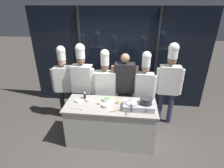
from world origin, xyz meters
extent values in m
plane|color=#47423D|center=(0.00, 0.00, 0.00)|extent=(24.00, 24.00, 0.00)
cube|color=black|center=(0.00, 1.64, 1.35)|extent=(4.82, 0.04, 2.70)
cube|color=#232326|center=(-1.02, 1.59, 1.35)|extent=(0.05, 0.05, 2.70)
cube|color=#232326|center=(1.02, 1.59, 1.35)|extent=(0.05, 0.05, 2.70)
cube|color=beige|center=(0.00, 0.00, 0.43)|extent=(1.79, 0.71, 0.86)
cube|color=#A39E93|center=(0.00, 0.00, 0.87)|extent=(1.85, 0.74, 0.03)
cube|color=#B2B5BA|center=(0.55, -0.05, 0.94)|extent=(0.59, 0.35, 0.11)
cylinder|color=black|center=(0.42, -0.05, 1.00)|extent=(0.24, 0.24, 0.01)
cylinder|color=black|center=(0.42, -0.23, 0.94)|extent=(0.03, 0.01, 0.03)
cylinder|color=black|center=(0.69, -0.05, 1.00)|extent=(0.24, 0.24, 0.01)
cylinder|color=black|center=(0.69, -0.23, 0.94)|extent=(0.03, 0.01, 0.03)
cylinder|color=#ADAFB5|center=(0.42, -0.05, 1.01)|extent=(0.26, 0.26, 0.01)
cone|color=#ADAFB5|center=(0.42, -0.05, 1.03)|extent=(0.27, 0.27, 0.04)
cylinder|color=black|center=(0.42, -0.28, 1.04)|extent=(0.02, 0.21, 0.02)
cylinder|color=#333335|center=(0.69, -0.05, 1.06)|extent=(0.22, 0.22, 0.11)
torus|color=#333335|center=(0.69, -0.05, 1.12)|extent=(0.22, 0.22, 0.01)
torus|color=#333335|center=(0.57, -0.05, 1.10)|extent=(0.01, 0.05, 0.05)
torus|color=#333335|center=(0.81, -0.05, 1.10)|extent=(0.01, 0.05, 0.05)
cylinder|color=#332319|center=(-0.58, 0.20, 0.95)|extent=(0.06, 0.06, 0.13)
cone|color=white|center=(-0.58, 0.20, 1.04)|extent=(0.05, 0.05, 0.04)
cylinder|color=white|center=(-0.48, 0.13, 0.90)|extent=(0.13, 0.13, 0.03)
torus|color=white|center=(-0.48, 0.13, 0.92)|extent=(0.14, 0.14, 0.01)
cylinder|color=beige|center=(-0.48, 0.13, 0.91)|extent=(0.11, 0.11, 0.02)
cylinder|color=white|center=(-0.08, -0.07, 0.91)|extent=(0.16, 0.16, 0.05)
torus|color=white|center=(-0.08, -0.07, 0.94)|extent=(0.17, 0.17, 0.01)
cylinder|color=silver|center=(-0.08, -0.07, 0.93)|extent=(0.13, 0.13, 0.03)
cylinder|color=white|center=(-0.69, 0.06, 0.90)|extent=(0.13, 0.13, 0.03)
torus|color=white|center=(-0.69, 0.06, 0.92)|extent=(0.13, 0.13, 0.01)
cylinder|color=silver|center=(-0.69, 0.06, 0.91)|extent=(0.10, 0.10, 0.02)
cylinder|color=white|center=(-0.22, 0.02, 0.91)|extent=(0.10, 0.10, 0.04)
torus|color=white|center=(-0.22, 0.02, 0.92)|extent=(0.10, 0.10, 0.01)
cylinder|color=#9E896B|center=(-0.22, 0.02, 0.92)|extent=(0.08, 0.08, 0.02)
cylinder|color=white|center=(0.16, 0.08, 0.91)|extent=(0.10, 0.10, 0.04)
torus|color=white|center=(0.16, 0.08, 0.93)|extent=(0.10, 0.10, 0.01)
cylinder|color=orange|center=(0.16, 0.08, 0.92)|extent=(0.08, 0.08, 0.02)
cylinder|color=white|center=(-0.10, 0.16, 0.91)|extent=(0.17, 0.17, 0.05)
torus|color=white|center=(-0.10, 0.16, 0.94)|extent=(0.17, 0.17, 0.01)
cylinder|color=#4C9E47|center=(-0.10, 0.16, 0.93)|extent=(0.14, 0.14, 0.03)
cube|color=#B2B5BA|center=(-0.67, -0.22, 0.89)|extent=(0.18, 0.02, 0.01)
ellipsoid|color=#B2B5BA|center=(-0.54, -0.21, 0.90)|extent=(0.09, 0.06, 0.02)
cube|color=olive|center=(0.08, -0.23, 0.89)|extent=(0.13, 0.07, 0.01)
ellipsoid|color=olive|center=(0.18, -0.19, 0.90)|extent=(0.08, 0.06, 0.02)
cylinder|color=#232326|center=(-1.10, 0.77, 0.38)|extent=(0.12, 0.12, 0.77)
cylinder|color=#232326|center=(-1.35, 0.73, 0.38)|extent=(0.12, 0.12, 0.77)
cube|color=white|center=(-1.23, 0.75, 1.08)|extent=(0.48, 0.29, 0.62)
cylinder|color=white|center=(-0.97, 0.75, 1.06)|extent=(0.09, 0.09, 0.57)
cylinder|color=white|center=(-1.47, 0.68, 1.06)|extent=(0.09, 0.09, 0.57)
sphere|color=tan|center=(-1.23, 0.75, 1.50)|extent=(0.18, 0.18, 0.18)
cylinder|color=white|center=(-1.23, 0.75, 1.67)|extent=(0.19, 0.19, 0.23)
sphere|color=white|center=(-1.23, 0.75, 1.78)|extent=(0.21, 0.21, 0.21)
cylinder|color=#2D3856|center=(-0.63, 0.67, 0.40)|extent=(0.12, 0.12, 0.81)
cylinder|color=#2D3856|center=(-0.88, 0.69, 0.40)|extent=(0.12, 0.12, 0.81)
cube|color=white|center=(-0.75, 0.68, 1.14)|extent=(0.48, 0.27, 0.65)
cylinder|color=white|center=(-0.49, 0.63, 1.12)|extent=(0.09, 0.09, 0.60)
cylinder|color=white|center=(-1.02, 0.66, 1.12)|extent=(0.09, 0.09, 0.60)
sphere|color=brown|center=(-0.75, 0.68, 1.59)|extent=(0.19, 0.19, 0.19)
cylinder|color=white|center=(-0.75, 0.68, 1.75)|extent=(0.20, 0.20, 0.22)
sphere|color=white|center=(-0.75, 0.68, 1.85)|extent=(0.22, 0.22, 0.22)
cylinder|color=#4C4C51|center=(-0.08, 0.70, 0.37)|extent=(0.12, 0.12, 0.74)
cylinder|color=#4C4C51|center=(-0.34, 0.67, 0.37)|extent=(0.12, 0.12, 0.74)
cube|color=white|center=(-0.21, 0.69, 1.04)|extent=(0.50, 0.30, 0.60)
cylinder|color=white|center=(0.06, 0.68, 1.02)|extent=(0.09, 0.09, 0.55)
cylinder|color=white|center=(-0.47, 0.62, 1.02)|extent=(0.09, 0.09, 0.55)
sphere|color=brown|center=(-0.21, 0.69, 1.45)|extent=(0.18, 0.18, 0.18)
cylinder|color=white|center=(-0.21, 0.69, 1.62)|extent=(0.18, 0.18, 0.25)
sphere|color=white|center=(-0.21, 0.69, 1.75)|extent=(0.20, 0.20, 0.20)
cylinder|color=#232326|center=(0.36, 0.73, 0.42)|extent=(0.12, 0.12, 0.85)
cylinder|color=#232326|center=(0.11, 0.72, 0.42)|extent=(0.12, 0.12, 0.85)
cube|color=#232326|center=(0.24, 0.73, 1.19)|extent=(0.47, 0.26, 0.69)
cylinder|color=#A87A5B|center=(0.49, 0.70, 1.17)|extent=(0.09, 0.09, 0.63)
cylinder|color=#A87A5B|center=(-0.02, 0.68, 1.17)|extent=(0.09, 0.09, 0.63)
sphere|color=#A87A5B|center=(0.24, 0.73, 1.66)|extent=(0.20, 0.20, 0.20)
cylinder|color=#2D3856|center=(0.80, 0.69, 0.37)|extent=(0.10, 0.10, 0.74)
cylinder|color=#2D3856|center=(0.58, 0.69, 0.37)|extent=(0.10, 0.10, 0.74)
cube|color=white|center=(0.69, 0.69, 1.04)|extent=(0.40, 0.22, 0.60)
cylinder|color=white|center=(0.92, 0.65, 1.02)|extent=(0.08, 0.08, 0.55)
cylinder|color=white|center=(0.47, 0.67, 1.02)|extent=(0.08, 0.08, 0.55)
sphere|color=#A87A5B|center=(0.69, 0.69, 1.44)|extent=(0.18, 0.18, 0.18)
cylinder|color=white|center=(0.69, 0.69, 1.61)|extent=(0.18, 0.18, 0.24)
sphere|color=white|center=(0.69, 0.69, 1.73)|extent=(0.20, 0.20, 0.20)
cylinder|color=#2D3856|center=(1.38, 0.79, 0.41)|extent=(0.12, 0.12, 0.82)
cylinder|color=#2D3856|center=(1.13, 0.80, 0.41)|extent=(0.12, 0.12, 0.82)
cube|color=white|center=(1.25, 0.79, 1.16)|extent=(0.47, 0.26, 0.67)
cylinder|color=white|center=(1.51, 0.74, 1.14)|extent=(0.09, 0.09, 0.61)
cylinder|color=white|center=(0.99, 0.76, 1.14)|extent=(0.09, 0.09, 0.61)
sphere|color=brown|center=(1.25, 0.79, 1.61)|extent=(0.20, 0.20, 0.20)
cylinder|color=white|center=(1.25, 0.79, 1.78)|extent=(0.21, 0.21, 0.23)
sphere|color=white|center=(1.25, 0.79, 1.90)|extent=(0.22, 0.22, 0.22)
camera|label=1|loc=(0.37, -2.99, 2.75)|focal=28.00mm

